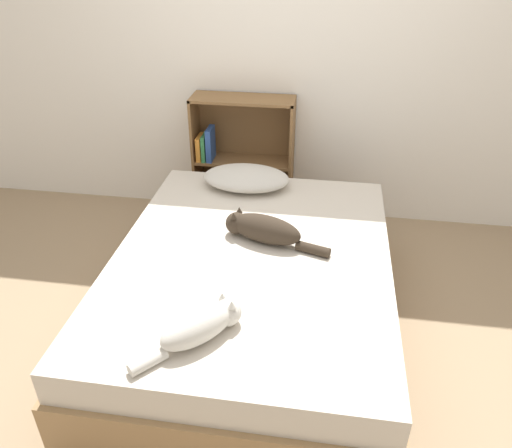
# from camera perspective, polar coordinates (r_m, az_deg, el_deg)

# --- Properties ---
(ground_plane) EXTENTS (8.00, 8.00, 0.00)m
(ground_plane) POSITION_cam_1_polar(r_m,az_deg,el_deg) (2.96, -0.44, -11.52)
(ground_plane) COLOR #997F60
(wall_back) EXTENTS (8.00, 0.06, 2.50)m
(wall_back) POSITION_cam_1_polar(r_m,az_deg,el_deg) (3.66, 3.22, 19.26)
(wall_back) COLOR white
(wall_back) RESTS_ON ground_plane
(bed) EXTENTS (1.49, 1.94, 0.51)m
(bed) POSITION_cam_1_polar(r_m,az_deg,el_deg) (2.80, -0.46, -7.78)
(bed) COLOR #99754C
(bed) RESTS_ON ground_plane
(pillow) EXTENTS (0.56, 0.35, 0.13)m
(pillow) POSITION_cam_1_polar(r_m,az_deg,el_deg) (3.28, -1.13, 5.29)
(pillow) COLOR beige
(pillow) RESTS_ON bed
(cat_light) EXTENTS (0.41, 0.44, 0.15)m
(cat_light) POSITION_cam_1_polar(r_m,az_deg,el_deg) (2.13, -6.19, -11.36)
(cat_light) COLOR beige
(cat_light) RESTS_ON bed
(cat_dark) EXTENTS (0.59, 0.26, 0.16)m
(cat_dark) POSITION_cam_1_polar(r_m,az_deg,el_deg) (2.71, 0.74, -0.56)
(cat_dark) COLOR #33281E
(cat_dark) RESTS_ON bed
(bookshelf) EXTENTS (0.74, 0.26, 0.95)m
(bookshelf) POSITION_cam_1_polar(r_m,az_deg,el_deg) (3.81, -1.68, 7.71)
(bookshelf) COLOR brown
(bookshelf) RESTS_ON ground_plane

